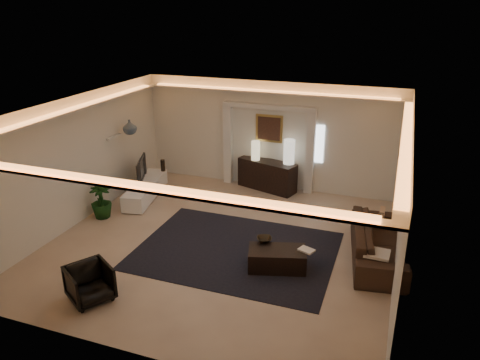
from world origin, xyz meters
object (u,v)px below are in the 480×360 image
(console, at_px, (267,175))
(armchair, at_px, (90,283))
(sofa, at_px, (378,243))
(coffee_table, at_px, (277,259))

(console, distance_m, armchair, 6.02)
(armchair, bearing_deg, sofa, -23.89)
(coffee_table, distance_m, armchair, 3.42)
(coffee_table, height_order, armchair, armchair)
(coffee_table, xyz_separation_m, armchair, (-2.75, -2.04, 0.12))
(armchair, bearing_deg, coffee_table, -21.38)
(coffee_table, bearing_deg, console, 93.05)
(sofa, bearing_deg, coffee_table, 111.68)
(sofa, xyz_separation_m, coffee_table, (-1.78, -1.02, -0.15))
(sofa, height_order, coffee_table, sofa)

